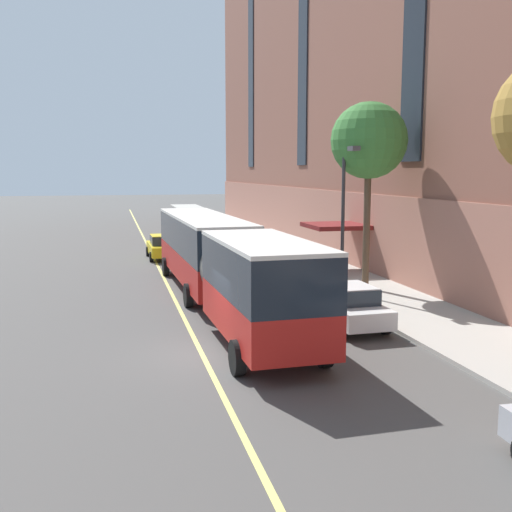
{
  "coord_description": "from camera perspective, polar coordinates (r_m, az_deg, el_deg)",
  "views": [
    {
      "loc": [
        -2.95,
        -17.74,
        5.6
      ],
      "look_at": [
        3.35,
        8.4,
        1.8
      ],
      "focal_mm": 42.0,
      "sensor_mm": 36.0,
      "label": 1
    }
  ],
  "objects": [
    {
      "name": "parked_car_white_0",
      "position": [
        22.04,
        8.7,
        -4.68
      ],
      "size": [
        2.04,
        4.42,
        1.56
      ],
      "color": "silver",
      "rests_on": "ground"
    },
    {
      "name": "fire_hydrant",
      "position": [
        24.31,
        11.19,
        -4.24
      ],
      "size": [
        0.42,
        0.24,
        0.72
      ],
      "color": "red",
      "rests_on": "sidewalk"
    },
    {
      "name": "ground_plane",
      "position": [
        18.83,
        -3.98,
        -9.28
      ],
      "size": [
        260.0,
        260.0,
        0.0
      ],
      "primitive_type": "plane",
      "color": "#4C4947"
    },
    {
      "name": "parked_car_champagne_3",
      "position": [
        30.35,
        2.53,
        -1.1
      ],
      "size": [
        2.13,
        4.26,
        1.56
      ],
      "color": "#BCAD89",
      "rests_on": "ground"
    },
    {
      "name": "city_bus",
      "position": [
        24.8,
        -3.5,
        -0.18
      ],
      "size": [
        3.41,
        20.09,
        3.54
      ],
      "color": "red",
      "rests_on": "ground"
    },
    {
      "name": "sidewalk",
      "position": [
        24.42,
        15.42,
        -5.33
      ],
      "size": [
        4.23,
        160.0,
        0.15
      ],
      "primitive_type": "cube",
      "color": "#ADA89E",
      "rests_on": "ground"
    },
    {
      "name": "street_tree_far_uptown",
      "position": [
        28.27,
        10.7,
        10.65
      ],
      "size": [
        3.5,
        3.5,
        8.61
      ],
      "color": "brown",
      "rests_on": "sidewalk"
    },
    {
      "name": "taxi_cab",
      "position": [
        39.18,
        -8.8,
        0.89
      ],
      "size": [
        2.09,
        4.44,
        1.56
      ],
      "color": "yellow",
      "rests_on": "ground"
    },
    {
      "name": "lane_centerline",
      "position": [
        21.63,
        -6.31,
        -7.0
      ],
      "size": [
        0.16,
        140.0,
        0.01
      ],
      "primitive_type": "cube",
      "color": "#E0D66B",
      "rests_on": "ground"
    },
    {
      "name": "street_lamp",
      "position": [
        27.06,
        8.49,
        5.0
      ],
      "size": [
        0.36,
        1.48,
        6.58
      ],
      "color": "#2D2D30",
      "rests_on": "sidewalk"
    },
    {
      "name": "parked_car_darkgray_2",
      "position": [
        39.43,
        -1.08,
        1.03
      ],
      "size": [
        2.04,
        4.79,
        1.56
      ],
      "color": "#4C4C51",
      "rests_on": "ground"
    }
  ]
}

